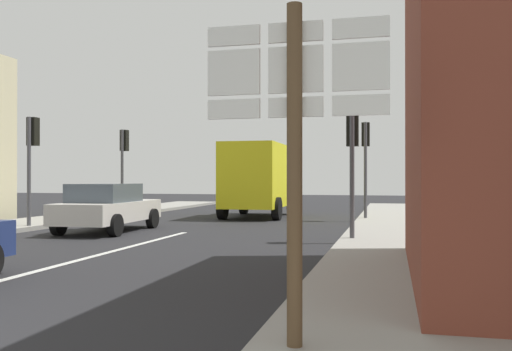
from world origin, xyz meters
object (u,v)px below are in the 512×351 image
Objects in this scene: delivery_truck at (258,178)px; traffic_light_far_right at (366,148)px; traffic_light_near_right at (352,145)px; traffic_light_near_left at (32,146)px; sedan_far at (108,207)px; route_sign_post at (295,138)px; traffic_light_far_left at (124,152)px.

delivery_truck is 4.78m from traffic_light_far_right.
traffic_light_near_right is 0.89× the size of traffic_light_far_right.
sedan_far is at bearing -0.82° from traffic_light_near_left.
delivery_truck is at bearing 118.44° from traffic_light_near_right.
traffic_light_near_right is at bearing -90.00° from traffic_light_far_right.
traffic_light_near_right reaches higher than delivery_truck.
sedan_far is 3.29m from traffic_light_near_left.
route_sign_post is (4.63, -17.55, 0.35)m from delivery_truck.
traffic_light_near_right is at bearing -61.56° from delivery_truck.
traffic_light_far_right reaches higher than traffic_light_near_left.
route_sign_post is 16.43m from traffic_light_far_right.
route_sign_post is (7.60, -10.37, 1.24)m from sedan_far.
traffic_light_near_left reaches higher than traffic_light_near_right.
delivery_truck is 18.16m from route_sign_post.
sedan_far is at bearing -141.06° from traffic_light_far_right.
traffic_light_near_left is (-5.66, -7.14, 1.00)m from delivery_truck.
traffic_light_far_right reaches higher than sedan_far.
route_sign_post is at bearing -53.76° from sedan_far.
traffic_light_far_left is (-10.29, 16.59, 0.74)m from route_sign_post.
traffic_light_far_right is at bearing -14.24° from delivery_truck.
route_sign_post is 19.53m from traffic_light_far_left.
route_sign_post is at bearing -89.55° from traffic_light_far_right.
traffic_light_near_left is 6.18m from traffic_light_far_left.
delivery_truck is 5.85m from traffic_light_far_left.
delivery_truck is 9.48m from traffic_light_near_right.
sedan_far is 7.75m from traffic_light_near_right.
sedan_far is 9.82m from traffic_light_far_right.
delivery_truck is at bearing 51.59° from traffic_light_near_left.
traffic_light_far_left is at bearing 113.39° from sedan_far.
traffic_light_near_right is (-0.13, 9.25, 0.48)m from route_sign_post.
traffic_light_near_left is 0.97× the size of traffic_light_far_left.
traffic_light_far_right is (0.00, 7.16, 0.30)m from traffic_light_near_right.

